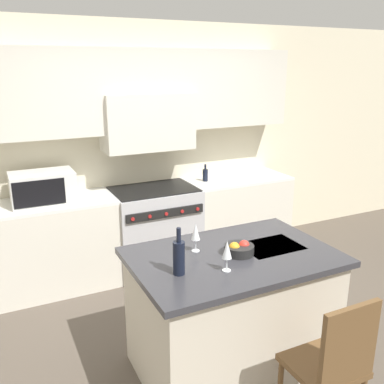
# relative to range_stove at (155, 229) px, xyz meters

# --- Properties ---
(ground_plane) EXTENTS (10.00, 10.00, 0.00)m
(ground_plane) POSITION_rel_range_stove_xyz_m (0.00, -1.62, -0.47)
(ground_plane) COLOR brown
(back_cabinetry) EXTENTS (10.00, 0.46, 2.70)m
(back_cabinetry) POSITION_rel_range_stove_xyz_m (0.00, 0.27, 1.12)
(back_cabinetry) COLOR beige
(back_cabinetry) RESTS_ON ground_plane
(back_counter) EXTENTS (3.40, 0.62, 0.93)m
(back_counter) POSITION_rel_range_stove_xyz_m (0.00, 0.02, -0.00)
(back_counter) COLOR silver
(back_counter) RESTS_ON ground_plane
(range_stove) EXTENTS (0.93, 0.70, 0.94)m
(range_stove) POSITION_rel_range_stove_xyz_m (0.00, 0.00, 0.00)
(range_stove) COLOR #B7B7BC
(range_stove) RESTS_ON ground_plane
(microwave) EXTENTS (0.60, 0.39, 0.30)m
(microwave) POSITION_rel_range_stove_xyz_m (-1.14, 0.02, 0.62)
(microwave) COLOR silver
(microwave) RESTS_ON back_counter
(kitchen_island) EXTENTS (1.46, 0.97, 0.94)m
(kitchen_island) POSITION_rel_range_stove_xyz_m (-0.09, -1.83, 0.00)
(kitchen_island) COLOR beige
(kitchen_island) RESTS_ON ground_plane
(island_chair) EXTENTS (0.42, 0.40, 0.97)m
(island_chair) POSITION_rel_range_stove_xyz_m (0.12, -2.65, 0.07)
(island_chair) COLOR brown
(island_chair) RESTS_ON ground_plane
(wine_bottle) EXTENTS (0.08, 0.08, 0.32)m
(wine_bottle) POSITION_rel_range_stove_xyz_m (-0.56, -1.94, 0.59)
(wine_bottle) COLOR black
(wine_bottle) RESTS_ON kitchen_island
(wine_glass_near) EXTENTS (0.06, 0.06, 0.21)m
(wine_glass_near) POSITION_rel_range_stove_xyz_m (-0.27, -2.03, 0.61)
(wine_glass_near) COLOR white
(wine_glass_near) RESTS_ON kitchen_island
(wine_glass_far) EXTENTS (0.06, 0.06, 0.21)m
(wine_glass_far) POSITION_rel_range_stove_xyz_m (-0.31, -1.67, 0.61)
(wine_glass_far) COLOR white
(wine_glass_far) RESTS_ON kitchen_island
(fruit_bowl) EXTENTS (0.21, 0.21, 0.10)m
(fruit_bowl) POSITION_rel_range_stove_xyz_m (-0.05, -1.85, 0.51)
(fruit_bowl) COLOR black
(fruit_bowl) RESTS_ON kitchen_island
(oil_bottle_on_counter) EXTENTS (0.06, 0.06, 0.20)m
(oil_bottle_on_counter) POSITION_rel_range_stove_xyz_m (0.66, 0.05, 0.54)
(oil_bottle_on_counter) COLOR black
(oil_bottle_on_counter) RESTS_ON back_counter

